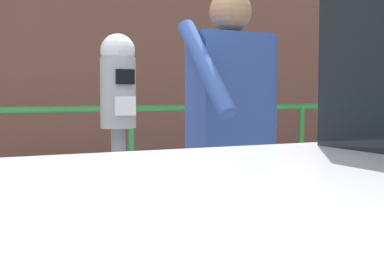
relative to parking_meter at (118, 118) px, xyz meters
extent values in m
cylinder|color=slate|center=(0.00, 0.00, -0.55)|extent=(0.07, 0.07, 1.00)
cylinder|color=#939699|center=(0.00, 0.00, 0.12)|extent=(0.17, 0.17, 0.34)
sphere|color=silver|center=(0.00, 0.00, 0.32)|extent=(0.17, 0.17, 0.17)
cube|color=black|center=(0.01, -0.09, 0.20)|extent=(0.09, 0.02, 0.07)
cube|color=white|center=(0.01, -0.09, 0.06)|extent=(0.10, 0.02, 0.09)
cylinder|color=#1E233F|center=(0.77, 0.12, -0.62)|extent=(0.15, 0.15, 0.86)
cylinder|color=#1E233F|center=(0.57, 0.10, -0.62)|extent=(0.15, 0.15, 0.86)
cube|color=#2D478C|center=(0.67, 0.11, 0.13)|extent=(0.46, 0.26, 0.64)
sphere|color=#936B4C|center=(0.67, 0.11, 0.56)|extent=(0.23, 0.23, 0.23)
cylinder|color=#2D478C|center=(0.94, 0.13, 0.15)|extent=(0.09, 0.09, 0.61)
cylinder|color=#2D478C|center=(0.42, -0.09, 0.25)|extent=(0.13, 0.48, 0.51)
cylinder|color=#2D7A38|center=(-0.17, 2.06, -0.02)|extent=(24.00, 0.06, 0.06)
cylinder|color=#2D7A38|center=(-0.17, 2.06, -0.48)|extent=(24.00, 0.05, 0.05)
cylinder|color=#2D7A38|center=(0.75, 2.06, -0.53)|extent=(0.06, 0.06, 1.03)
cylinder|color=#2D7A38|center=(2.60, 2.06, -0.53)|extent=(0.06, 0.06, 1.03)
camera|label=1|loc=(-0.77, -2.48, 0.12)|focal=50.42mm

